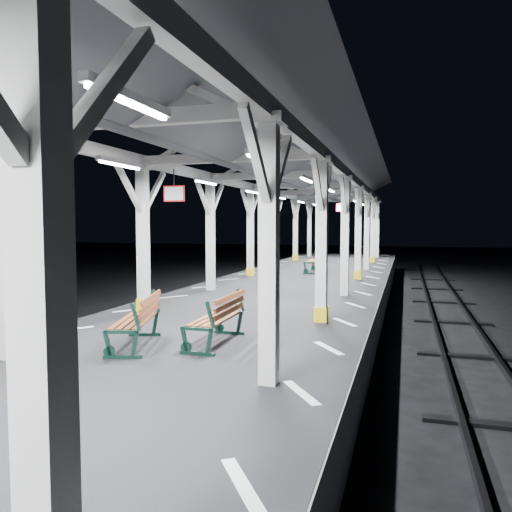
% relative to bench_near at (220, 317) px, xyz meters
% --- Properties ---
extents(ground, '(120.00, 120.00, 0.00)m').
position_rel_bench_near_xyz_m(ground, '(-0.68, 0.25, -1.45)').
color(ground, black).
rests_on(ground, ground).
extents(platform, '(6.00, 50.00, 1.00)m').
position_rel_bench_near_xyz_m(platform, '(-0.68, 0.25, -0.95)').
color(platform, black).
rests_on(platform, ground).
extents(hazard_stripes_left, '(1.00, 48.00, 0.01)m').
position_rel_bench_near_xyz_m(hazard_stripes_left, '(-3.13, 0.25, -0.45)').
color(hazard_stripes_left, silver).
rests_on(hazard_stripes_left, platform).
extents(hazard_stripes_right, '(1.00, 48.00, 0.01)m').
position_rel_bench_near_xyz_m(hazard_stripes_right, '(1.77, 0.25, -0.45)').
color(hazard_stripes_right, silver).
rests_on(hazard_stripes_right, platform).
extents(track_right, '(2.20, 60.00, 0.16)m').
position_rel_bench_near_xyz_m(track_right, '(4.32, 0.25, -1.37)').
color(track_right, '#2D2D33').
rests_on(track_right, ground).
extents(canopy, '(5.40, 49.00, 4.65)m').
position_rel_bench_near_xyz_m(canopy, '(-0.68, 0.23, 3.10)').
color(canopy, beige).
rests_on(canopy, platform).
extents(bench_near, '(0.62, 1.58, 0.85)m').
position_rel_bench_near_xyz_m(bench_near, '(0.00, 0.00, 0.00)').
color(bench_near, '#0F2C23').
rests_on(bench_near, platform).
extents(bench_mid, '(1.00, 1.67, 0.85)m').
position_rel_bench_near_xyz_m(bench_mid, '(-1.20, -0.52, 0.00)').
color(bench_mid, '#0F2C23').
rests_on(bench_mid, platform).
extents(bench_far, '(0.67, 1.76, 0.95)m').
position_rel_bench_near_xyz_m(bench_far, '(-0.53, 12.57, 0.06)').
color(bench_far, '#0F2C23').
rests_on(bench_far, platform).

